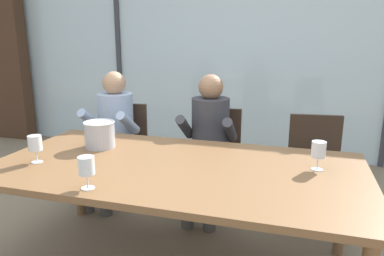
{
  "coord_description": "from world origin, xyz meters",
  "views": [
    {
      "loc": [
        0.7,
        -1.99,
        1.49
      ],
      "look_at": [
        0.0,
        0.35,
        0.87
      ],
      "focal_mm": 33.92,
      "sensor_mm": 36.0,
      "label": 1
    }
  ],
  "objects_px": {
    "person_pale_blue_shirt": "(112,129)",
    "wine_glass_by_left_taster": "(35,144)",
    "dining_table": "(176,174)",
    "wine_glass_near_bucket": "(86,167)",
    "wine_glass_center_pour": "(319,151)",
    "chair_left_of_center": "(215,150)",
    "chair_near_curtain": "(123,143)",
    "person_charcoal_jacket": "(208,136)",
    "chair_center": "(315,161)",
    "ice_bucket_primary": "(100,134)"
  },
  "relations": [
    {
      "from": "person_pale_blue_shirt",
      "to": "wine_glass_by_left_taster",
      "type": "height_order",
      "value": "person_pale_blue_shirt"
    },
    {
      "from": "wine_glass_by_left_taster",
      "to": "dining_table",
      "type": "bearing_deg",
      "value": 13.38
    },
    {
      "from": "wine_glass_near_bucket",
      "to": "wine_glass_center_pour",
      "type": "relative_size",
      "value": 1.0
    },
    {
      "from": "chair_left_of_center",
      "to": "wine_glass_near_bucket",
      "type": "xyz_separation_m",
      "value": [
        -0.34,
        -1.48,
        0.34
      ]
    },
    {
      "from": "chair_left_of_center",
      "to": "dining_table",
      "type": "bearing_deg",
      "value": -93.0
    },
    {
      "from": "person_pale_blue_shirt",
      "to": "chair_left_of_center",
      "type": "bearing_deg",
      "value": 11.19
    },
    {
      "from": "wine_glass_by_left_taster",
      "to": "wine_glass_near_bucket",
      "type": "distance_m",
      "value": 0.59
    },
    {
      "from": "dining_table",
      "to": "wine_glass_by_left_taster",
      "type": "bearing_deg",
      "value": -166.62
    },
    {
      "from": "wine_glass_near_bucket",
      "to": "wine_glass_by_left_taster",
      "type": "bearing_deg",
      "value": 153.58
    },
    {
      "from": "chair_near_curtain",
      "to": "person_charcoal_jacket",
      "type": "bearing_deg",
      "value": -12.15
    },
    {
      "from": "chair_center",
      "to": "person_pale_blue_shirt",
      "type": "relative_size",
      "value": 0.73
    },
    {
      "from": "chair_center",
      "to": "wine_glass_by_left_taster",
      "type": "relative_size",
      "value": 5.0
    },
    {
      "from": "person_pale_blue_shirt",
      "to": "ice_bucket_primary",
      "type": "distance_m",
      "value": 0.72
    },
    {
      "from": "dining_table",
      "to": "wine_glass_center_pour",
      "type": "height_order",
      "value": "wine_glass_center_pour"
    },
    {
      "from": "chair_near_curtain",
      "to": "wine_glass_near_bucket",
      "type": "height_order",
      "value": "wine_glass_near_bucket"
    },
    {
      "from": "chair_left_of_center",
      "to": "person_pale_blue_shirt",
      "type": "distance_m",
      "value": 0.95
    },
    {
      "from": "person_pale_blue_shirt",
      "to": "wine_glass_by_left_taster",
      "type": "relative_size",
      "value": 6.84
    },
    {
      "from": "chair_left_of_center",
      "to": "chair_center",
      "type": "xyz_separation_m",
      "value": [
        0.84,
        -0.05,
        0.0
      ]
    },
    {
      "from": "person_charcoal_jacket",
      "to": "wine_glass_by_left_taster",
      "type": "xyz_separation_m",
      "value": [
        -0.85,
        -1.05,
        0.17
      ]
    },
    {
      "from": "chair_near_curtain",
      "to": "chair_left_of_center",
      "type": "bearing_deg",
      "value": -1.37
    },
    {
      "from": "chair_center",
      "to": "wine_glass_near_bucket",
      "type": "relative_size",
      "value": 5.0
    },
    {
      "from": "wine_glass_center_pour",
      "to": "chair_near_curtain",
      "type": "bearing_deg",
      "value": 154.17
    },
    {
      "from": "chair_near_curtain",
      "to": "ice_bucket_primary",
      "type": "bearing_deg",
      "value": -75.96
    },
    {
      "from": "person_charcoal_jacket",
      "to": "chair_left_of_center",
      "type": "bearing_deg",
      "value": 80.18
    },
    {
      "from": "ice_bucket_primary",
      "to": "person_pale_blue_shirt",
      "type": "bearing_deg",
      "value": 112.12
    },
    {
      "from": "person_pale_blue_shirt",
      "to": "wine_glass_near_bucket",
      "type": "relative_size",
      "value": 6.84
    },
    {
      "from": "chair_center",
      "to": "wine_glass_center_pour",
      "type": "xyz_separation_m",
      "value": [
        -0.03,
        -0.8,
        0.34
      ]
    },
    {
      "from": "wine_glass_near_bucket",
      "to": "chair_near_curtain",
      "type": "bearing_deg",
      "value": 110.98
    },
    {
      "from": "wine_glass_center_pour",
      "to": "wine_glass_near_bucket",
      "type": "bearing_deg",
      "value": -151.42
    },
    {
      "from": "dining_table",
      "to": "chair_center",
      "type": "relative_size",
      "value": 2.61
    },
    {
      "from": "wine_glass_center_pour",
      "to": "person_pale_blue_shirt",
      "type": "bearing_deg",
      "value": 158.36
    },
    {
      "from": "dining_table",
      "to": "wine_glass_near_bucket",
      "type": "height_order",
      "value": "wine_glass_near_bucket"
    },
    {
      "from": "person_pale_blue_shirt",
      "to": "person_charcoal_jacket",
      "type": "relative_size",
      "value": 1.0
    },
    {
      "from": "dining_table",
      "to": "wine_glass_by_left_taster",
      "type": "relative_size",
      "value": 13.08
    },
    {
      "from": "chair_center",
      "to": "wine_glass_by_left_taster",
      "type": "height_order",
      "value": "wine_glass_by_left_taster"
    },
    {
      "from": "chair_left_of_center",
      "to": "person_charcoal_jacket",
      "type": "height_order",
      "value": "person_charcoal_jacket"
    },
    {
      "from": "chair_near_curtain",
      "to": "wine_glass_by_left_taster",
      "type": "height_order",
      "value": "wine_glass_by_left_taster"
    },
    {
      "from": "chair_near_curtain",
      "to": "dining_table",
      "type": "bearing_deg",
      "value": -51.33
    },
    {
      "from": "chair_near_curtain",
      "to": "person_charcoal_jacket",
      "type": "distance_m",
      "value": 0.9
    },
    {
      "from": "dining_table",
      "to": "chair_center",
      "type": "xyz_separation_m",
      "value": [
        0.86,
        0.96,
        -0.16
      ]
    },
    {
      "from": "dining_table",
      "to": "wine_glass_near_bucket",
      "type": "distance_m",
      "value": 0.6
    },
    {
      "from": "chair_near_curtain",
      "to": "wine_glass_near_bucket",
      "type": "xyz_separation_m",
      "value": [
        0.56,
        -1.46,
        0.34
      ]
    },
    {
      "from": "chair_left_of_center",
      "to": "wine_glass_center_pour",
      "type": "bearing_deg",
      "value": -48.4
    },
    {
      "from": "ice_bucket_primary",
      "to": "wine_glass_near_bucket",
      "type": "bearing_deg",
      "value": -64.56
    },
    {
      "from": "dining_table",
      "to": "wine_glass_near_bucket",
      "type": "relative_size",
      "value": 13.08
    },
    {
      "from": "dining_table",
      "to": "ice_bucket_primary",
      "type": "height_order",
      "value": "ice_bucket_primary"
    },
    {
      "from": "chair_center",
      "to": "wine_glass_near_bucket",
      "type": "bearing_deg",
      "value": -136.46
    },
    {
      "from": "person_pale_blue_shirt",
      "to": "dining_table",
      "type": "bearing_deg",
      "value": -42.28
    },
    {
      "from": "ice_bucket_primary",
      "to": "wine_glass_center_pour",
      "type": "distance_m",
      "value": 1.47
    },
    {
      "from": "ice_bucket_primary",
      "to": "chair_near_curtain",
      "type": "bearing_deg",
      "value": 107.04
    }
  ]
}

